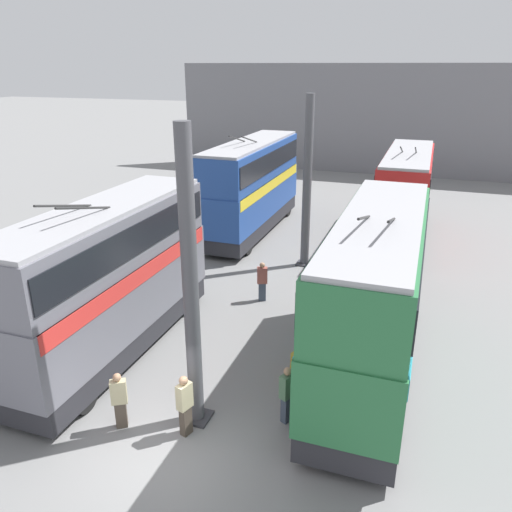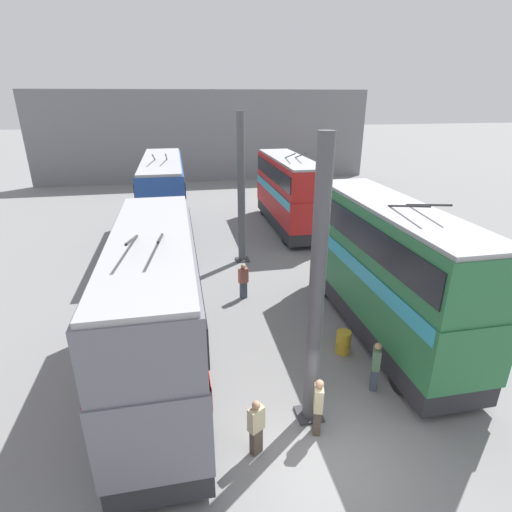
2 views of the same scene
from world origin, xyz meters
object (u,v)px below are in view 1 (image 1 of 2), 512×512
(bus_left_near, at_px, (375,289))
(oil_drum, at_px, (299,367))
(person_by_left_row, at_px, (287,393))
(bus_left_far, at_px, (405,191))
(bus_right_mid, at_px, (252,182))
(bus_right_near, at_px, (108,272))
(person_aisle_foreground, at_px, (185,404))
(person_by_right_row, at_px, (119,399))
(person_aisle_midway, at_px, (262,280))

(bus_left_near, height_order, oil_drum, bus_left_near)
(person_by_left_row, distance_m, oil_drum, 2.11)
(bus_left_far, height_order, oil_drum, bus_left_far)
(bus_right_mid, bearing_deg, bus_right_near, 180.00)
(bus_right_near, distance_m, person_by_left_row, 7.11)
(bus_right_near, relative_size, oil_drum, 10.80)
(person_aisle_foreground, distance_m, oil_drum, 4.11)
(bus_right_mid, xyz_separation_m, person_by_left_row, (-15.62, -6.62, -2.09))
(bus_right_near, relative_size, person_by_left_row, 5.45)
(bus_right_mid, height_order, person_by_left_row, bus_right_mid)
(bus_right_near, xyz_separation_m, oil_drum, (0.41, -6.43, -2.49))
(oil_drum, bearing_deg, person_aisle_foreground, 147.18)
(bus_right_mid, bearing_deg, bus_left_far, -80.56)
(bus_left_far, distance_m, person_by_right_row, 19.77)
(person_by_left_row, distance_m, person_aisle_midway, 7.65)
(person_aisle_midway, distance_m, person_by_right_row, 8.78)
(bus_right_mid, distance_m, oil_drum, 15.24)
(bus_right_near, distance_m, person_aisle_foreground, 5.55)
(bus_right_mid, height_order, oil_drum, bus_right_mid)
(bus_right_near, distance_m, person_by_right_row, 4.60)
(bus_left_near, distance_m, oil_drum, 3.40)
(bus_right_mid, bearing_deg, person_aisle_midway, -157.67)
(person_by_left_row, relative_size, person_aisle_midway, 1.01)
(bus_left_far, bearing_deg, bus_right_mid, 99.44)
(person_by_right_row, distance_m, oil_drum, 5.50)
(bus_right_near, bearing_deg, person_by_left_row, -103.89)
(person_by_left_row, bearing_deg, bus_left_near, -94.59)
(bus_left_far, xyz_separation_m, oil_drum, (-14.98, 2.01, -2.38))
(bus_left_near, height_order, person_by_left_row, bus_left_near)
(person_aisle_midway, bearing_deg, bus_left_near, 30.07)
(bus_left_far, bearing_deg, bus_right_near, 151.26)
(bus_left_near, xyz_separation_m, person_aisle_foreground, (-4.46, 4.22, -2.01))
(person_aisle_midway, bearing_deg, bus_left_far, 132.73)
(bus_right_near, bearing_deg, person_by_right_row, -144.05)
(bus_right_mid, relative_size, oil_drum, 12.14)
(bus_right_mid, height_order, person_aisle_foreground, bus_right_mid)
(bus_left_near, height_order, bus_left_far, bus_left_near)
(bus_right_mid, distance_m, person_aisle_midway, 9.55)
(bus_left_far, height_order, person_aisle_foreground, bus_left_far)
(person_aisle_midway, height_order, oil_drum, person_aisle_midway)
(person_aisle_foreground, bearing_deg, bus_left_far, 94.32)
(bus_left_near, distance_m, bus_right_mid, 15.12)
(bus_right_near, height_order, person_by_right_row, bus_right_near)
(bus_right_mid, relative_size, person_by_left_row, 6.12)
(person_aisle_midway, relative_size, person_by_right_row, 1.01)
(oil_drum, bearing_deg, bus_right_near, 93.62)
(person_aisle_midway, bearing_deg, bus_right_near, -54.65)
(bus_right_mid, bearing_deg, oil_drum, -154.67)
(person_by_left_row, bearing_deg, bus_left_far, -70.06)
(oil_drum, bearing_deg, person_by_right_row, 133.15)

